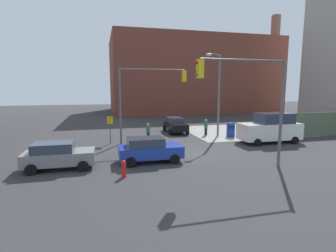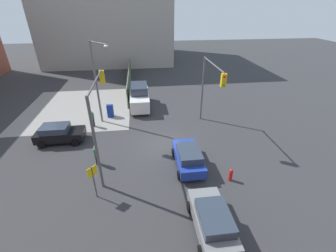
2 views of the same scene
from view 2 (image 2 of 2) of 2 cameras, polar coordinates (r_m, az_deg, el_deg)
The scene contains 16 objects.
ground_plane at distance 19.63m, azimuth -1.37°, elevation -4.78°, with size 120.00×120.00×0.00m, color #333335.
sidewalk_corner at distance 28.49m, azimuth -21.72°, elevation 4.32°, with size 12.00×12.00×0.01m, color gray.
construction_fence at distance 34.40m, azimuth -9.79°, elevation 12.14°, with size 17.42×0.12×2.40m, color #56664C.
building_loft_east at distance 52.57m, azimuth -14.95°, elevation 27.13°, with size 20.00×24.00×20.05m.
traffic_signal_nw_corner at distance 15.68m, azimuth -17.35°, elevation 4.15°, with size 6.03×0.36×6.50m.
traffic_signal_se_corner at distance 20.54m, azimuth 10.59°, elevation 10.72°, with size 5.65×0.36×6.50m.
street_lamp_corner at distance 22.43m, azimuth -17.46°, elevation 11.60°, with size 2.18×1.87×8.00m.
warning_sign_two_way at distance 14.62m, azimuth -18.49°, elevation -12.14°, with size 0.48×0.48×2.40m.
mailbox_blue at distance 24.88m, azimuth -14.47°, elevation 3.93°, with size 0.56×0.64×1.43m.
fire_hydrant at distance 16.38m, azimuth 15.64°, elevation -11.82°, with size 0.26×0.26×0.94m.
coupe_gray at distance 13.01m, azimuth 11.21°, elevation -22.39°, with size 4.05×2.02×1.62m.
coupe_blue at distance 16.84m, azimuth 5.20°, elevation -7.83°, with size 4.11×2.02×1.62m.
hatchback_black at distance 21.81m, azimuth -25.93°, elevation -1.70°, with size 2.02×4.03×1.62m.
van_white_delivery at distance 26.44m, azimuth -7.22°, elevation 7.37°, with size 5.40×2.32×2.62m.
pedestrian_crossing at distance 23.31m, azimuth -18.62°, elevation 1.83°, with size 0.36×0.36×1.66m.
pedestrian_waiting at distance 17.81m, azimuth -17.71°, elevation -6.98°, with size 0.36×0.36×1.64m.
Camera 2 is at (-16.26, 1.57, 10.88)m, focal length 24.00 mm.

